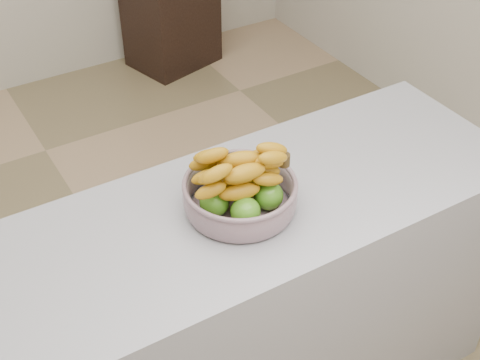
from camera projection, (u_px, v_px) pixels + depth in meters
name	position (u px, v px, depth m)	size (l,w,h in m)	color
ground	(139.00, 298.00, 2.80)	(4.00, 4.00, 0.00)	#A18362
counter	(208.00, 329.00, 2.10)	(2.00, 0.60, 0.90)	#95959C
fruit_bowl	(240.00, 191.00, 1.83)	(0.32, 0.32, 0.19)	#8797A2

